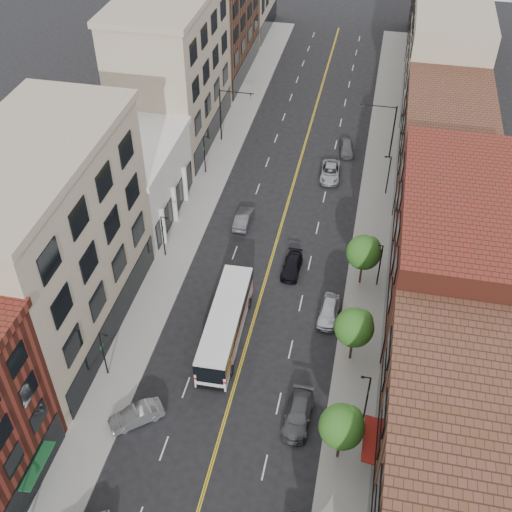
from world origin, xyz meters
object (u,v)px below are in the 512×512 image
Objects in this scene: car_parked_mid at (298,415)px; car_lane_b at (330,172)px; car_parked_far at (329,311)px; car_lane_behind at (243,218)px; car_lane_c at (347,147)px; city_bus at (226,323)px; car_angle_b at (136,415)px; car_lane_a at (292,266)px.

car_parked_mid is 35.62m from car_lane_b.
car_lane_behind is (-11.01, 12.35, -0.04)m from car_parked_far.
car_lane_behind is at bearing -126.64° from car_lane_c.
car_lane_behind is (-2.15, 16.81, -1.14)m from city_bus.
car_angle_b is 39.87m from car_lane_b.
car_parked_far is at bearing -86.29° from car_lane_b.
car_angle_b is at bearing -113.25° from car_lane_a.
car_lane_c is at bearing 83.71° from car_lane_a.
car_lane_behind is at bearing 134.10° from car_parked_far.
city_bus is 28.72m from car_lane_b.
city_bus is at bearing 137.75° from car_parked_mid.
car_angle_b is 1.00× the size of car_lane_a.
car_parked_mid is at bearing 63.13° from car_angle_b.
car_lane_a is at bearing 64.88° from city_bus.
city_bus is 2.88× the size of car_lane_a.
car_lane_a is (9.27, 20.42, -0.09)m from car_angle_b.
car_lane_behind is 1.04× the size of car_lane_c.
car_parked_far is at bearing 98.04° from car_angle_b.
car_parked_far is 1.06× the size of car_lane_c.
city_bus is at bearing 115.65° from car_angle_b.
car_angle_b is 0.99× the size of car_lane_behind.
car_parked_mid is 1.11× the size of car_parked_far.
city_bus is 10.94m from car_parked_mid.
car_parked_mid is 1.15× the size of car_lane_a.
city_bus reaches higher than car_lane_a.
car_lane_a is at bearing -98.45° from car_lane_b.
city_bus is 16.98m from car_lane_behind.
car_lane_behind reaches higher than car_lane_c.
car_parked_mid is at bearing -45.61° from city_bus.
car_lane_behind is at bearing -129.35° from car_lane_b.
car_lane_b is (1.77, 17.89, 0.08)m from car_lane_a.
city_bus is at bearing -109.88° from car_lane_c.
city_bus is at bearing -105.21° from car_lane_b.
car_angle_b is 0.85× the size of car_lane_b.
car_parked_mid is at bearing -90.12° from car_lane_b.
car_lane_behind is at bearing 135.65° from car_lane_a.
car_parked_mid is 41.68m from car_lane_c.
car_angle_b reaches higher than car_lane_a.
car_lane_behind reaches higher than car_lane_b.
car_lane_b is at bearing 75.92° from city_bus.
car_angle_b reaches higher than car_lane_b.
car_parked_far is 7.22m from car_lane_a.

